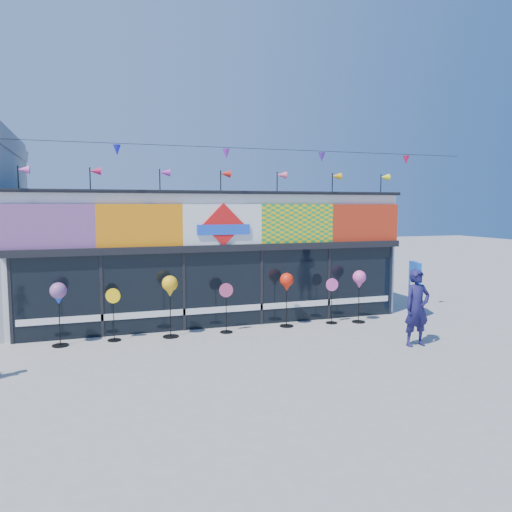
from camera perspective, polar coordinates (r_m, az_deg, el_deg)
name	(u,v)px	position (r m, az deg, el deg)	size (l,w,h in m)	color
ground	(260,360)	(12.10, 0.51, -11.79)	(80.00, 80.00, 0.00)	gray
kite_shop	(205,252)	(17.34, -5.89, 0.42)	(16.00, 5.70, 5.31)	silver
blue_sign	(414,289)	(17.33, 17.66, -3.62)	(0.42, 0.90, 1.81)	blue
spinner_0	(58,295)	(13.90, -21.64, -4.19)	(0.43, 0.43, 1.68)	black
spinner_1	(114,313)	(14.09, -15.97, -6.30)	(0.39, 0.37, 1.44)	black
spinner_2	(170,288)	(14.01, -9.81, -3.63)	(0.44, 0.44, 1.73)	black
spinner_3	(226,307)	(14.44, -3.42, -5.79)	(0.40, 0.37, 1.44)	black
spinner_4	(287,284)	(15.06, 3.53, -3.18)	(0.42, 0.42, 1.64)	black
spinner_5	(332,300)	(15.72, 8.66, -4.95)	(0.40, 0.36, 1.41)	black
spinner_6	(359,281)	(15.90, 11.72, -2.80)	(0.42, 0.42, 1.65)	black
adult_man	(417,308)	(13.70, 17.92, -5.65)	(0.73, 0.48, 2.01)	#191646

